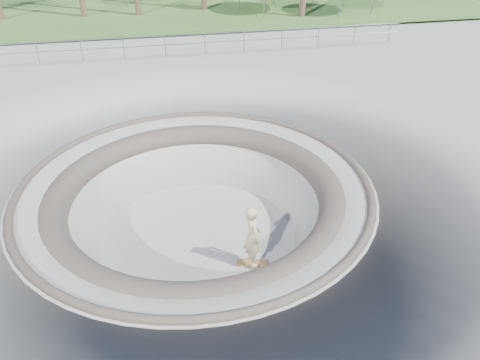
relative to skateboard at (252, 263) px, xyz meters
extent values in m
plane|color=#9F9F9A|center=(-1.36, 1.58, 1.83)|extent=(180.00, 180.00, 0.00)
torus|color=#9F9F9A|center=(-1.36, 1.58, -0.17)|extent=(14.00, 14.00, 4.00)
cylinder|color=#9F9F9A|center=(-1.36, 1.58, -0.12)|extent=(6.60, 6.60, 0.10)
torus|color=#4A433B|center=(-1.36, 1.58, 1.81)|extent=(10.24, 10.24, 0.24)
torus|color=#4A433B|center=(-1.36, 1.58, 1.38)|extent=(8.91, 8.91, 0.81)
ellipsoid|color=olive|center=(6.64, 61.58, -6.04)|extent=(61.60, 44.00, 28.60)
cylinder|color=gray|center=(-1.36, 13.58, 3.00)|extent=(25.00, 0.05, 0.05)
cylinder|color=gray|center=(-1.36, 13.58, 2.55)|extent=(25.00, 0.05, 0.05)
cube|color=olive|center=(0.00, 0.00, 0.01)|extent=(0.90, 0.42, 0.02)
cylinder|color=#ACACB1|center=(0.00, 0.00, -0.03)|extent=(0.07, 0.18, 0.04)
cylinder|color=#ACACB1|center=(0.00, 0.00, -0.03)|extent=(0.07, 0.18, 0.04)
cylinder|color=beige|center=(0.00, 0.00, -0.04)|extent=(0.07, 0.05, 0.07)
cylinder|color=beige|center=(0.00, 0.00, -0.04)|extent=(0.07, 0.05, 0.07)
cylinder|color=beige|center=(0.00, 0.00, -0.04)|extent=(0.07, 0.05, 0.07)
cylinder|color=beige|center=(0.00, 0.00, -0.04)|extent=(0.07, 0.05, 0.07)
imported|color=#CAB682|center=(0.00, 0.00, 0.98)|extent=(0.55, 0.76, 1.92)
cylinder|color=gray|center=(9.37, 19.19, 3.19)|extent=(0.06, 0.06, 2.16)
camera|label=1|loc=(-2.37, -9.85, 9.13)|focal=35.00mm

